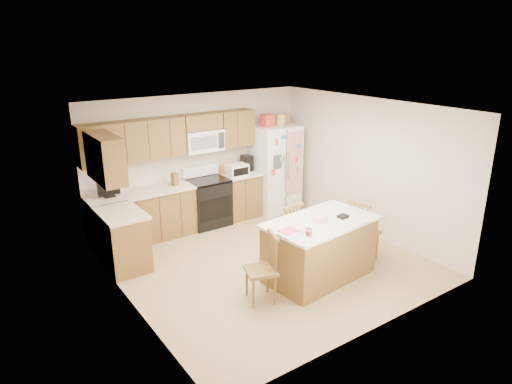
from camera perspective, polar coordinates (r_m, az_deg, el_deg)
ground at (r=7.55m, az=1.28°, el=-8.66°), size 4.50×4.50×0.00m
room_shell at (r=7.01m, az=1.36°, el=1.87°), size 4.60×4.60×2.52m
cabinetry at (r=8.20m, az=-11.69°, el=0.15°), size 3.36×1.56×2.15m
stove at (r=8.87m, az=-6.07°, el=-1.16°), size 0.76×0.65×1.13m
refrigerator at (r=9.50m, az=2.35°, el=3.10°), size 0.90×0.79×2.04m
island at (r=6.96m, az=7.93°, el=-7.03°), size 1.78×1.15×1.01m
windsor_chair_left at (r=6.32m, az=0.82°, el=-9.67°), size 0.52×0.53×0.99m
windsor_chair_back at (r=7.39m, az=3.84°, el=-5.22°), size 0.47×0.45×1.01m
windsor_chair_right at (r=7.66m, az=13.15°, el=-4.82°), size 0.47×0.48×1.01m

